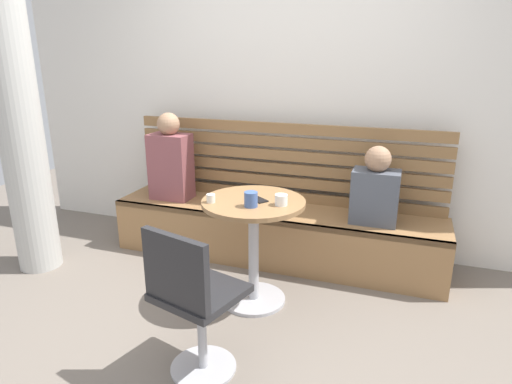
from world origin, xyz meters
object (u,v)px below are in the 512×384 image
booth_bench (274,234)px  cup_ceramic_white (281,200)px  white_chair (192,299)px  person_adult (171,161)px  cup_mug_blue (251,199)px  cafe_table (254,232)px  person_child_left (375,190)px  cup_espresso_small (211,198)px  phone_on_table (258,199)px

booth_bench → cup_ceramic_white: cup_ceramic_white is taller
white_chair → person_adult: person_adult is taller
cup_mug_blue → cup_ceramic_white: bearing=27.4°
cafe_table → person_child_left: size_ratio=1.27×
cafe_table → cup_espresso_small: size_ratio=13.21×
white_chair → person_adult: (-0.95, 1.48, 0.31)m
person_adult → cup_ceramic_white: person_adult is taller
white_chair → cup_espresso_small: bearing=106.5°
phone_on_table → cup_mug_blue: bearing=-143.8°
cafe_table → cup_ceramic_white: size_ratio=9.25×
cafe_table → phone_on_table: size_ratio=5.29×
person_child_left → person_adult: bearing=179.5°
cafe_table → person_adult: size_ratio=1.00×
booth_bench → person_child_left: 0.92m
person_child_left → phone_on_table: person_child_left is taller
white_chair → cup_mug_blue: 0.76m
white_chair → cup_mug_blue: white_chair is taller
person_adult → cup_mug_blue: size_ratio=7.83×
person_child_left → phone_on_table: (-0.69, -0.64, 0.05)m
white_chair → person_child_left: size_ratio=1.46×
booth_bench → white_chair: bearing=-89.0°
cup_espresso_small → phone_on_table: bearing=28.5°
cup_ceramic_white → cup_espresso_small: 0.45m
booth_bench → cup_ceramic_white: 0.94m
booth_bench → cup_espresso_small: size_ratio=48.21×
cafe_table → white_chair: white_chair is taller
cup_ceramic_white → cup_espresso_small: bearing=-167.3°
cup_mug_blue → cup_espresso_small: size_ratio=1.70×
cup_ceramic_white → cup_mug_blue: cup_mug_blue is taller
booth_bench → phone_on_table: (0.09, -0.67, 0.52)m
cafe_table → cup_mug_blue: 0.30m
white_chair → cup_ceramic_white: bearing=73.0°
person_adult → cup_ceramic_white: bearing=-30.5°
cup_ceramic_white → phone_on_table: size_ratio=0.57×
cup_mug_blue → cup_espresso_small: bearing=-177.7°
white_chair → cup_mug_blue: (0.07, 0.69, 0.32)m
cup_ceramic_white → white_chair: bearing=-107.0°
white_chair → cup_ceramic_white: white_chair is taller
cup_mug_blue → booth_bench: bearing=96.6°
cafe_table → cup_espresso_small: bearing=-151.1°
cup_mug_blue → phone_on_table: 0.14m
booth_bench → cup_mug_blue: bearing=-83.4°
booth_bench → white_chair: size_ratio=3.18×
person_child_left → cup_ceramic_white: bearing=-127.3°
person_adult → cup_espresso_small: 1.10m
cup_ceramic_white → phone_on_table: (-0.17, 0.05, -0.03)m
person_adult → booth_bench: bearing=0.9°
cup_espresso_small → phone_on_table: cup_espresso_small is taller
person_adult → cup_ceramic_white: 1.38m
cafe_table → person_adult: person_adult is taller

